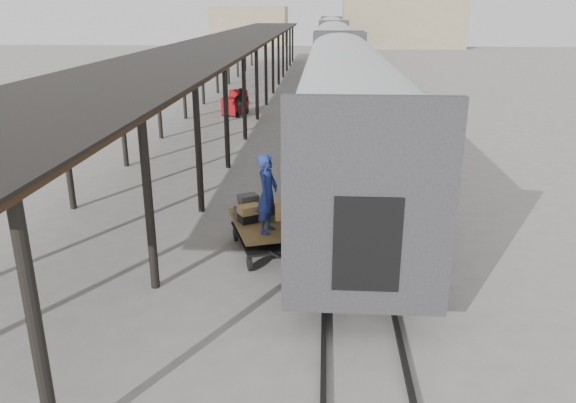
% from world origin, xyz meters
% --- Properties ---
extents(ground, '(160.00, 160.00, 0.00)m').
position_xyz_m(ground, '(0.00, 0.00, 0.00)').
color(ground, slate).
rests_on(ground, ground).
extents(train, '(3.45, 76.01, 4.01)m').
position_xyz_m(train, '(3.19, 33.79, 2.69)').
color(train, silver).
rests_on(train, ground).
extents(canopy, '(4.90, 64.30, 4.15)m').
position_xyz_m(canopy, '(-3.40, 24.00, 4.00)').
color(canopy, '#422B19').
rests_on(canopy, ground).
extents(rails, '(1.54, 150.00, 0.12)m').
position_xyz_m(rails, '(3.20, 34.00, 0.06)').
color(rails, black).
rests_on(rails, ground).
extents(building_far, '(18.00, 10.00, 8.00)m').
position_xyz_m(building_far, '(14.00, 78.00, 4.00)').
color(building_far, tan).
rests_on(building_far, ground).
extents(building_left, '(12.00, 8.00, 6.00)m').
position_xyz_m(building_left, '(-10.00, 82.00, 3.00)').
color(building_left, tan).
rests_on(building_left, ground).
extents(baggage_cart, '(1.96, 2.68, 0.86)m').
position_xyz_m(baggage_cart, '(0.84, 0.04, 0.65)').
color(baggage_cart, brown).
rests_on(baggage_cart, ground).
extents(suitcase_stack, '(1.28, 1.45, 0.59)m').
position_xyz_m(suitcase_stack, '(0.67, 0.36, 1.07)').
color(suitcase_stack, '#3C3C3F').
rests_on(suitcase_stack, baggage_cart).
extents(luggage_tug, '(1.47, 1.82, 1.39)m').
position_xyz_m(luggage_tug, '(-2.79, 19.33, 0.64)').
color(luggage_tug, maroon).
rests_on(luggage_tug, ground).
extents(porter, '(0.64, 0.80, 1.93)m').
position_xyz_m(porter, '(1.09, -0.61, 1.83)').
color(porter, navy).
rests_on(porter, baggage_cart).
extents(pedestrian, '(1.07, 0.66, 1.69)m').
position_xyz_m(pedestrian, '(-2.31, 18.43, 0.85)').
color(pedestrian, black).
rests_on(pedestrian, ground).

